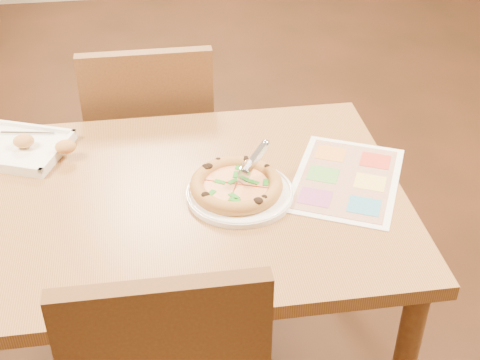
{
  "coord_description": "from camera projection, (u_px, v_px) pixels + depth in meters",
  "views": [
    {
      "loc": [
        0.02,
        -1.4,
        1.76
      ],
      "look_at": [
        0.22,
        -0.02,
        0.77
      ],
      "focal_mm": 50.0,
      "sensor_mm": 36.0,
      "label": 1
    }
  ],
  "objects": [
    {
      "name": "dining_table",
      "position": [
        157.0,
        224.0,
        1.78
      ],
      "size": [
        1.3,
        0.85,
        0.72
      ],
      "color": "#95613B",
      "rests_on": "ground"
    },
    {
      "name": "chair_far",
      "position": [
        151.0,
        130.0,
        2.31
      ],
      "size": [
        0.42,
        0.42,
        0.47
      ],
      "rotation": [
        0.0,
        0.0,
        3.14
      ],
      "color": "brown",
      "rests_on": "ground"
    },
    {
      "name": "plate",
      "position": [
        240.0,
        193.0,
        1.73
      ],
      "size": [
        0.35,
        0.35,
        0.01
      ],
      "primitive_type": "cylinder",
      "rotation": [
        0.0,
        0.0,
        -0.3
      ],
      "color": "white",
      "rests_on": "dining_table"
    },
    {
      "name": "pizza",
      "position": [
        236.0,
        185.0,
        1.73
      ],
      "size": [
        0.24,
        0.24,
        0.04
      ],
      "rotation": [
        0.0,
        0.0,
        -0.36
      ],
      "color": "#CC8945",
      "rests_on": "plate"
    },
    {
      "name": "pizza_cutter",
      "position": [
        253.0,
        162.0,
        1.73
      ],
      "size": [
        0.1,
        0.11,
        0.08
      ],
      "rotation": [
        0.0,
        0.0,
        0.83
      ],
      "color": "silver",
      "rests_on": "pizza"
    },
    {
      "name": "appetizer_tray",
      "position": [
        13.0,
        147.0,
        1.91
      ],
      "size": [
        0.38,
        0.32,
        0.06
      ],
      "rotation": [
        0.0,
        0.0,
        -0.38
      ],
      "color": "white",
      "rests_on": "dining_table"
    },
    {
      "name": "menu",
      "position": [
        346.0,
        179.0,
        1.8
      ],
      "size": [
        0.41,
        0.46,
        0.0
      ],
      "primitive_type": "cube",
      "rotation": [
        0.0,
        0.0,
        -0.44
      ],
      "color": "white",
      "rests_on": "dining_table"
    }
  ]
}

